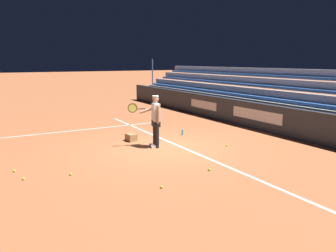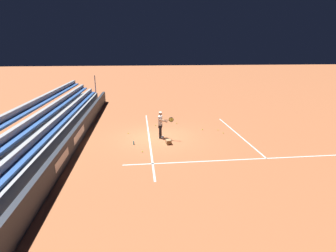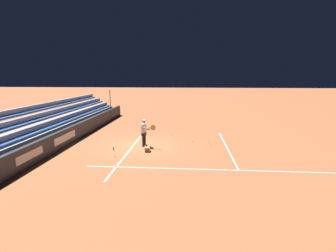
{
  "view_description": "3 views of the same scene",
  "coord_description": "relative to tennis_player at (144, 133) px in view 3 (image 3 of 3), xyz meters",
  "views": [
    {
      "loc": [
        -9.24,
        5.06,
        2.81
      ],
      "look_at": [
        0.21,
        -0.26,
        0.65
      ],
      "focal_mm": 35.0,
      "sensor_mm": 36.0,
      "label": 1
    },
    {
      "loc": [
        16.19,
        -1.09,
        5.51
      ],
      "look_at": [
        0.7,
        0.66,
        0.95
      ],
      "focal_mm": 28.0,
      "sensor_mm": 36.0,
      "label": 2
    },
    {
      "loc": [
        16.26,
        3.06,
        4.49
      ],
      "look_at": [
        -0.32,
        1.74,
        1.25
      ],
      "focal_mm": 28.0,
      "sensor_mm": 36.0,
      "label": 3
    }
  ],
  "objects": [
    {
      "name": "tennis_ball_on_baseline",
      "position": [
        -2.83,
        -0.14,
        -0.86
      ],
      "size": [
        0.07,
        0.07,
        0.07
      ],
      "primitive_type": "sphere",
      "color": "#CCE533",
      "rests_on": "ground"
    },
    {
      "name": "tennis_ball_far_left",
      "position": [
        -0.44,
        4.32,
        -0.86
      ],
      "size": [
        0.07,
        0.07,
        0.07
      ],
      "primitive_type": "sphere",
      "color": "#CCE533",
      "rests_on": "ground"
    },
    {
      "name": "court_baseline_white",
      "position": [
        -0.16,
        -0.75,
        -0.89
      ],
      "size": [
        12.0,
        0.1,
        0.01
      ],
      "primitive_type": "cube",
      "color": "white",
      "rests_on": "ground"
    },
    {
      "name": "court_service_line_white",
      "position": [
        -0.16,
        5.25,
        -0.89
      ],
      "size": [
        8.22,
        0.1,
        0.01
      ],
      "primitive_type": "cube",
      "color": "white",
      "rests_on": "ground"
    },
    {
      "name": "tennis_player",
      "position": [
        0.0,
        0.0,
        0.0
      ],
      "size": [
        0.72,
        0.96,
        1.71
      ],
      "color": "black",
      "rests_on": "ground"
    },
    {
      "name": "bleacher_stand",
      "position": [
        -0.16,
        -6.93,
        -0.17
      ],
      "size": [
        24.38,
        2.4,
        2.95
      ],
      "color": "#9EA3A8",
      "rests_on": "ground"
    },
    {
      "name": "tennis_ball_stray_back",
      "position": [
        -1.18,
        4.18,
        -0.86
      ],
      "size": [
        0.07,
        0.07,
        0.07
      ],
      "primitive_type": "sphere",
      "color": "#CCE533",
      "rests_on": "ground"
    },
    {
      "name": "ground_plane",
      "position": [
        -0.16,
        -0.25,
        -0.89
      ],
      "size": [
        160.0,
        160.0,
        0.0
      ],
      "primitive_type": "plane",
      "color": "#B7663D"
    },
    {
      "name": "water_bottle",
      "position": [
        1.06,
        -1.73,
        -0.78
      ],
      "size": [
        0.07,
        0.07,
        0.22
      ],
      "primitive_type": "cylinder",
      "color": "#33B2E5",
      "rests_on": "ground"
    },
    {
      "name": "court_sideline_white",
      "position": [
        3.95,
        3.75,
        -0.89
      ],
      "size": [
        0.1,
        12.0,
        0.01
      ],
      "primitive_type": "cube",
      "color": "white",
      "rests_on": "ground"
    },
    {
      "name": "tennis_ball_toward_net",
      "position": [
        2.34,
        -1.24,
        -0.86
      ],
      "size": [
        0.07,
        0.07,
        0.07
      ],
      "primitive_type": "sphere",
      "color": "#CCE533",
      "rests_on": "ground"
    },
    {
      "name": "back_wall_sponsor_board",
      "position": [
        -0.15,
        -5.1,
        -0.34
      ],
      "size": [
        25.66,
        0.25,
        1.1
      ],
      "color": "#2D333D",
      "rests_on": "ground"
    },
    {
      "name": "tennis_ball_far_right",
      "position": [
        -1.1,
        -2.13,
        -0.86
      ],
      "size": [
        0.07,
        0.07,
        0.07
      ],
      "primitive_type": "sphere",
      "color": "#CCE533",
      "rests_on": "ground"
    },
    {
      "name": "tennis_ball_by_box",
      "position": [
        -1.41,
        3.1,
        -0.86
      ],
      "size": [
        0.07,
        0.07,
        0.07
      ],
      "primitive_type": "sphere",
      "color": "#CCE533",
      "rests_on": "ground"
    },
    {
      "name": "ball_box_cardboard",
      "position": [
        1.17,
        0.37,
        -0.76
      ],
      "size": [
        0.43,
        0.34,
        0.26
      ],
      "primitive_type": "cube",
      "rotation": [
        0.0,
        0.0,
        0.11
      ],
      "color": "#A87F51",
      "rests_on": "ground"
    },
    {
      "name": "tennis_ball_midcourt",
      "position": [
        -3.28,
        1.53,
        -0.86
      ],
      "size": [
        0.07,
        0.07,
        0.07
      ],
      "primitive_type": "sphere",
      "color": "#CCE533",
      "rests_on": "ground"
    }
  ]
}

